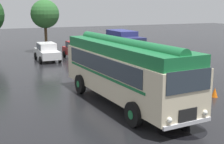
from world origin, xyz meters
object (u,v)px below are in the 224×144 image
object	(u,v)px
car_near_left	(47,52)
box_van	(124,42)
car_mid_right	(104,49)
traffic_cone	(215,92)
vintage_bus	(124,68)
car_mid_left	(77,50)

from	to	relation	value
car_near_left	box_van	size ratio (longest dim) A/B	0.73
car_mid_right	traffic_cone	bearing A→B (deg)	-89.25
vintage_bus	car_mid_right	size ratio (longest dim) A/B	2.41
traffic_cone	vintage_bus	bearing A→B (deg)	167.66
vintage_bus	car_near_left	distance (m)	14.93
box_van	traffic_cone	size ratio (longest dim) A/B	10.51
vintage_bus	car_near_left	world-z (taller)	vintage_bus
vintage_bus	car_mid_right	xyz separation A→B (m)	(5.00, 14.63, -1.05)
car_mid_right	car_mid_left	bearing A→B (deg)	175.69
car_near_left	car_mid_left	distance (m)	2.91
vintage_bus	traffic_cone	distance (m)	5.58
vintage_bus	car_mid_right	distance (m)	15.50
traffic_cone	box_van	bearing A→B (deg)	81.52
car_mid_left	car_mid_right	xyz separation A→B (m)	(2.84, -0.21, 0.00)
car_near_left	traffic_cone	distance (m)	17.10
vintage_bus	box_van	bearing A→B (deg)	63.45
car_mid_left	car_mid_right	world-z (taller)	same
car_mid_right	box_van	bearing A→B (deg)	14.97
car_mid_left	car_mid_right	distance (m)	2.85
vintage_bus	car_mid_left	size ratio (longest dim) A/B	2.42
vintage_bus	car_mid_left	bearing A→B (deg)	81.70
car_mid_right	box_van	xyz separation A→B (m)	(2.66, 0.71, 0.52)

